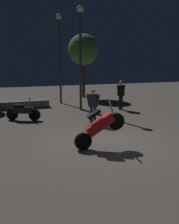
% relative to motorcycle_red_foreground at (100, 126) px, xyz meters
% --- Properties ---
extents(ground_plane, '(40.00, 40.00, 0.00)m').
position_rel_motorcycle_red_foreground_xyz_m(ground_plane, '(0.47, 0.34, -0.74)').
color(ground_plane, '#605951').
extents(motorcycle_red_foreground, '(1.66, 0.37, 1.63)m').
position_rel_motorcycle_red_foreground_xyz_m(motorcycle_red_foreground, '(0.00, 0.00, 0.00)').
color(motorcycle_red_foreground, black).
rests_on(motorcycle_red_foreground, ground_plane).
extents(motorcycle_black_parked_left, '(1.55, 0.78, 1.11)m').
position_rel_motorcycle_red_foreground_xyz_m(motorcycle_black_parked_left, '(-2.07, 4.66, -0.31)').
color(motorcycle_black_parked_left, black).
rests_on(motorcycle_black_parked_left, ground_plane).
extents(person_rider_beside, '(0.66, 0.34, 1.68)m').
position_rel_motorcycle_red_foreground_xyz_m(person_rider_beside, '(3.49, 5.50, 0.26)').
color(person_rider_beside, black).
rests_on(person_rider_beside, ground_plane).
extents(person_bystander_far, '(0.55, 0.51, 1.59)m').
position_rel_motorcycle_red_foreground_xyz_m(person_bystander_far, '(0.88, 3.03, 0.19)').
color(person_bystander_far, black).
rests_on(person_bystander_far, ground_plane).
extents(streetlamp_near, '(0.36, 0.36, 5.70)m').
position_rel_motorcycle_red_foreground_xyz_m(streetlamp_near, '(0.67, 8.81, 2.81)').
color(streetlamp_near, '#38383D').
rests_on(streetlamp_near, ground_plane).
extents(streetlamp_far, '(0.36, 0.36, 5.70)m').
position_rel_motorcycle_red_foreground_xyz_m(streetlamp_far, '(1.26, 6.18, 2.81)').
color(streetlamp_far, '#38383D').
rests_on(streetlamp_far, ground_plane).
extents(tree_left_bg, '(2.32, 2.32, 4.81)m').
position_rel_motorcycle_red_foreground_xyz_m(tree_left_bg, '(2.95, 10.91, 2.88)').
color(tree_left_bg, '#4C331E').
rests_on(tree_left_bg, ground_plane).
extents(planter_wall_low, '(3.18, 0.50, 0.45)m').
position_rel_motorcycle_red_foreground_xyz_m(planter_wall_low, '(-1.93, 7.76, -0.52)').
color(planter_wall_low, gray).
rests_on(planter_wall_low, ground_plane).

